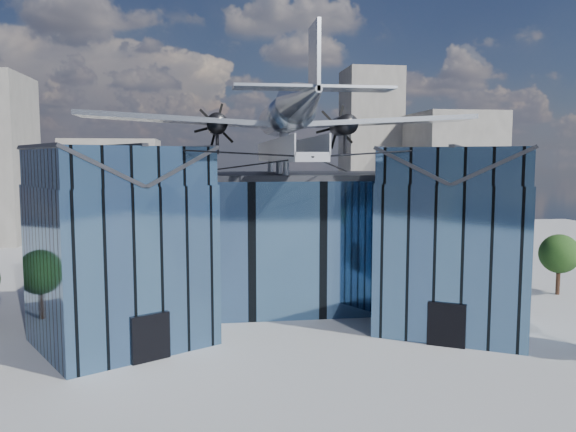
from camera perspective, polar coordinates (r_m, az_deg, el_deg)
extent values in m
plane|color=gray|center=(37.03, 0.44, -11.47)|extent=(120.00, 120.00, 0.00)
cube|color=#486B92|center=(44.72, -1.25, -2.23)|extent=(28.00, 14.00, 9.50)
cube|color=#222329|center=(44.31, -1.26, 4.12)|extent=(28.00, 14.00, 0.40)
cube|color=#486B92|center=(34.95, -16.65, -4.73)|extent=(11.79, 11.43, 9.50)
cube|color=#486B92|center=(34.39, -16.93, 4.90)|extent=(11.56, 11.20, 2.20)
cube|color=#222329|center=(33.65, -20.52, 4.77)|extent=(7.98, 9.23, 2.40)
cube|color=#222329|center=(35.27, -13.51, 5.00)|extent=(7.98, 9.23, 2.40)
cube|color=#222329|center=(34.40, -16.99, 6.81)|extent=(4.30, 7.10, 0.18)
cube|color=black|center=(32.14, -13.77, -11.92)|extent=(2.03, 1.32, 2.60)
cube|color=black|center=(36.79, -10.10, -4.06)|extent=(0.34, 0.34, 9.50)
cube|color=#486B92|center=(37.95, 16.60, -3.91)|extent=(11.79, 11.43, 9.50)
cube|color=#486B92|center=(37.44, 16.86, 4.95)|extent=(11.56, 11.20, 2.20)
cube|color=#222329|center=(37.71, 13.44, 5.04)|extent=(7.98, 9.23, 2.40)
cube|color=#222329|center=(37.30, 20.31, 4.84)|extent=(7.98, 9.23, 2.40)
cube|color=#222329|center=(37.44, 16.91, 6.71)|extent=(4.30, 7.10, 0.18)
cube|color=black|center=(34.78, 15.78, -10.60)|extent=(2.03, 1.32, 2.60)
cube|color=black|center=(38.61, 9.93, -3.59)|extent=(0.34, 0.34, 9.50)
cube|color=#91949D|center=(38.83, -0.31, 5.96)|extent=(1.80, 21.00, 0.50)
cube|color=#91949D|center=(38.73, -1.64, 6.92)|extent=(0.08, 21.00, 1.10)
cube|color=#91949D|center=(38.97, 1.01, 6.91)|extent=(0.08, 21.00, 1.10)
cylinder|color=#91949D|center=(48.27, -1.83, 5.12)|extent=(0.44, 0.44, 1.35)
cylinder|color=#91949D|center=(42.31, -0.95, 5.03)|extent=(0.44, 0.44, 1.35)
cylinder|color=#91949D|center=(38.34, -0.21, 4.95)|extent=(0.44, 0.44, 1.35)
cylinder|color=#91949D|center=(39.34, -0.41, 7.34)|extent=(0.70, 0.70, 1.40)
cylinder|color=black|center=(30.98, -8.15, 6.50)|extent=(10.55, 6.08, 0.69)
cylinder|color=black|center=(32.70, 10.70, 6.41)|extent=(10.55, 6.08, 0.69)
cylinder|color=black|center=(36.55, -4.57, 5.09)|extent=(6.09, 17.04, 1.19)
cylinder|color=black|center=(37.40, 4.68, 5.10)|extent=(6.09, 17.04, 1.19)
cylinder|color=#ACB2B9|center=(39.44, -0.41, 10.17)|extent=(2.50, 11.00, 2.50)
sphere|color=#ACB2B9|center=(44.89, -1.35, 9.64)|extent=(2.50, 2.50, 2.50)
cube|color=black|center=(43.95, -1.20, 10.62)|extent=(1.60, 1.40, 0.50)
cone|color=#ACB2B9|center=(30.61, 1.87, 12.00)|extent=(2.50, 7.00, 2.50)
cube|color=#ACB2B9|center=(28.59, 2.70, 15.68)|extent=(0.18, 2.40, 3.40)
cube|color=#ACB2B9|center=(28.48, 2.65, 12.87)|extent=(8.00, 1.80, 0.14)
cube|color=#ACB2B9|center=(40.11, -10.71, 9.57)|extent=(14.00, 3.20, 1.08)
cylinder|color=black|center=(40.66, -7.24, 9.22)|extent=(1.44, 3.20, 1.44)
cone|color=black|center=(42.46, -7.27, 9.07)|extent=(0.70, 0.70, 0.70)
cube|color=black|center=(42.61, -7.28, 9.06)|extent=(1.05, 0.06, 3.33)
cube|color=black|center=(42.61, -7.28, 9.06)|extent=(2.53, 0.06, 2.53)
cube|color=black|center=(42.61, -7.28, 9.06)|extent=(3.33, 0.06, 1.05)
cylinder|color=black|center=(40.01, -7.20, 7.52)|extent=(0.24, 0.24, 1.75)
cube|color=#ACB2B9|center=(41.89, 9.07, 9.43)|extent=(14.00, 3.20, 1.08)
cylinder|color=black|center=(41.82, 5.63, 9.14)|extent=(1.44, 3.20, 1.44)
cone|color=black|center=(43.57, 5.07, 9.01)|extent=(0.70, 0.70, 0.70)
cube|color=black|center=(43.72, 5.02, 9.00)|extent=(1.05, 0.06, 3.33)
cube|color=black|center=(43.72, 5.02, 9.00)|extent=(2.53, 0.06, 2.53)
cube|color=black|center=(43.72, 5.02, 9.00)|extent=(3.33, 0.06, 1.05)
cylinder|color=black|center=(41.18, 5.81, 7.48)|extent=(0.24, 0.24, 1.75)
cube|color=gray|center=(90.96, 16.18, 4.31)|extent=(12.00, 14.00, 18.00)
cube|color=gray|center=(91.28, -17.36, 3.02)|extent=(14.00, 10.00, 14.00)
cube|color=gray|center=(96.90, 8.36, 6.92)|extent=(9.00, 9.00, 26.00)
cylinder|color=#352115|center=(50.90, 25.74, -5.87)|extent=(0.39, 0.39, 2.42)
sphere|color=#204116|center=(50.53, 25.85, -3.47)|extent=(3.68, 3.68, 3.16)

